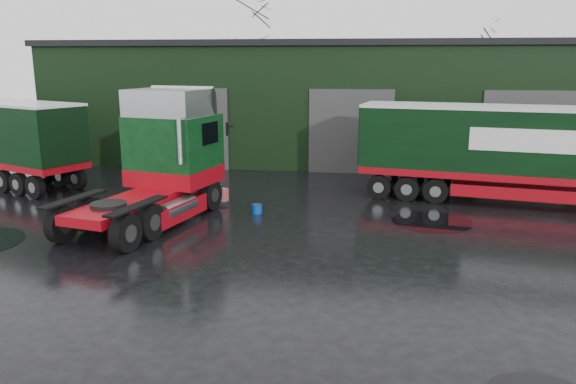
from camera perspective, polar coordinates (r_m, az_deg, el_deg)
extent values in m
plane|color=black|center=(14.21, -3.66, -8.80)|extent=(100.00, 100.00, 0.00)
cube|color=black|center=(32.99, 6.74, 9.11)|extent=(32.00, 12.00, 6.00)
cube|color=black|center=(32.92, 6.89, 14.59)|extent=(32.40, 12.40, 0.30)
cylinder|color=#083DB0|center=(20.00, -3.17, -1.73)|extent=(0.42, 0.42, 0.33)
cylinder|color=black|center=(19.61, 14.40, -2.93)|extent=(2.69, 2.69, 0.01)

